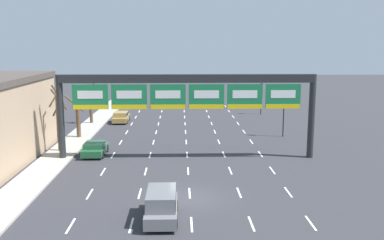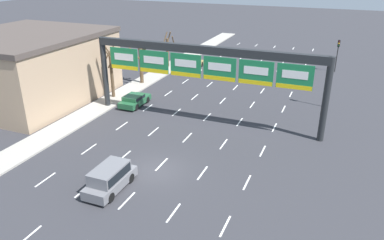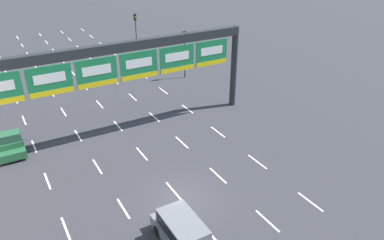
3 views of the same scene
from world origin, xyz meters
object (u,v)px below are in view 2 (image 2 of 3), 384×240
object	(u,v)px
car_gold	(193,63)
tree_bare_second	(141,60)
sign_gantry	(203,63)
car_green	(134,100)
suv_grey	(110,177)
tree_bare_third	(168,49)
tree_bare_closest	(111,70)
traffic_light_near_gantry	(328,74)
traffic_light_mid_block	(338,49)

from	to	relation	value
car_gold	tree_bare_second	xyz separation A→B (m)	(-3.17, -9.08, 2.33)
sign_gantry	tree_bare_second	bearing A→B (deg)	143.23
sign_gantry	car_green	size ratio (longest dim) A/B	5.61
car_gold	suv_grey	bearing A→B (deg)	-78.17
suv_grey	tree_bare_third	bearing A→B (deg)	108.43
tree_bare_closest	suv_grey	bearing A→B (deg)	-57.47
suv_grey	tree_bare_second	xyz separation A→B (m)	(-9.56, 21.43, 2.10)
traffic_light_near_gantry	tree_bare_closest	size ratio (longest dim) A/B	0.83
sign_gantry	tree_bare_closest	world-z (taller)	sign_gantry
suv_grey	traffic_light_mid_block	bearing A→B (deg)	71.09
tree_bare_third	car_gold	bearing A→B (deg)	13.90
suv_grey	car_gold	bearing A→B (deg)	101.83
tree_bare_closest	tree_bare_third	bearing A→B (deg)	89.80
suv_grey	sign_gantry	bearing A→B (deg)	82.70
car_green	tree_bare_third	size ratio (longest dim) A/B	0.80
car_green	suv_grey	xyz separation A→B (m)	(6.51, -14.34, 0.29)
suv_grey	traffic_light_near_gantry	world-z (taller)	traffic_light_near_gantry
traffic_light_mid_block	tree_bare_second	xyz separation A→B (m)	(-21.97, -14.80, -0.08)
suv_grey	tree_bare_closest	size ratio (longest dim) A/B	0.68
car_green	tree_bare_second	size ratio (longest dim) A/B	0.74
suv_grey	car_gold	size ratio (longest dim) A/B	1.01
car_green	tree_bare_closest	distance (m)	4.43
sign_gantry	tree_bare_second	distance (m)	14.27
car_green	suv_grey	distance (m)	15.75
suv_grey	tree_bare_second	distance (m)	23.56
tree_bare_closest	car_green	bearing A→B (deg)	-19.76
car_green	tree_bare_third	bearing A→B (deg)	102.42
tree_bare_third	sign_gantry	bearing A→B (deg)	-55.19
car_gold	traffic_light_near_gantry	world-z (taller)	traffic_light_near_gantry
car_gold	tree_bare_closest	bearing A→B (deg)	-103.32
sign_gantry	tree_bare_second	world-z (taller)	sign_gantry
traffic_light_near_gantry	car_gold	bearing A→B (deg)	154.12
tree_bare_third	tree_bare_closest	bearing A→B (deg)	-90.20
suv_grey	traffic_light_near_gantry	size ratio (longest dim) A/B	0.82
traffic_light_mid_block	tree_bare_third	size ratio (longest dim) A/B	0.89
tree_bare_second	tree_bare_third	world-z (taller)	tree_bare_second
traffic_light_near_gantry	tree_bare_second	distance (m)	21.61
suv_grey	traffic_light_mid_block	world-z (taller)	traffic_light_mid_block
suv_grey	car_gold	distance (m)	31.17
tree_bare_second	traffic_light_near_gantry	bearing A→B (deg)	0.37
traffic_light_mid_block	tree_bare_closest	bearing A→B (deg)	-137.24
car_gold	tree_bare_second	bearing A→B (deg)	-109.23
suv_grey	traffic_light_near_gantry	xyz separation A→B (m)	(12.04, 21.57, 2.66)
sign_gantry	traffic_light_mid_block	xyz separation A→B (m)	(10.74, 23.19, -2.60)
traffic_light_near_gantry	traffic_light_mid_block	xyz separation A→B (m)	(0.37, 14.66, -0.48)
sign_gantry	traffic_light_mid_block	bearing A→B (deg)	65.14
suv_grey	tree_bare_third	xyz separation A→B (m)	(-9.88, 29.65, 1.64)
tree_bare_second	tree_bare_third	bearing A→B (deg)	92.24
sign_gantry	car_gold	bearing A→B (deg)	114.76
car_green	tree_bare_second	distance (m)	8.08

